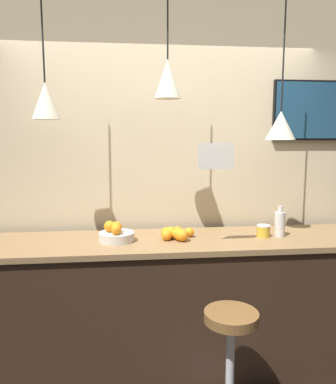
% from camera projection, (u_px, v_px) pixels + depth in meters
% --- Properties ---
extents(back_wall, '(8.00, 0.06, 2.90)m').
position_uv_depth(back_wall, '(162.00, 177.00, 3.12)').
color(back_wall, beige).
rests_on(back_wall, ground_plane).
extents(service_counter, '(3.07, 0.66, 1.04)m').
position_uv_depth(service_counter, '(168.00, 306.00, 2.81)').
color(service_counter, black).
rests_on(service_counter, ground_plane).
extents(bar_stool, '(0.41, 0.41, 0.77)m').
position_uv_depth(bar_stool, '(230.00, 358.00, 2.22)').
color(bar_stool, '#B7B7BC').
rests_on(bar_stool, ground_plane).
extents(fruit_bowl, '(0.25, 0.25, 0.15)m').
position_uv_depth(fruit_bowl, '(116.00, 234.00, 2.68)').
color(fruit_bowl, beige).
rests_on(fruit_bowl, service_counter).
extents(orange_pile, '(0.25, 0.24, 0.09)m').
position_uv_depth(orange_pile, '(176.00, 234.00, 2.75)').
color(orange_pile, orange).
rests_on(orange_pile, service_counter).
extents(juice_bottle, '(0.08, 0.08, 0.23)m').
position_uv_depth(juice_bottle, '(280.00, 224.00, 2.81)').
color(juice_bottle, silver).
rests_on(juice_bottle, service_counter).
extents(spread_jar, '(0.10, 0.10, 0.09)m').
position_uv_depth(spread_jar, '(263.00, 231.00, 2.80)').
color(spread_jar, gold).
rests_on(spread_jar, service_counter).
extents(pendant_lamp_left, '(0.19, 0.19, 0.91)m').
position_uv_depth(pendant_lamp_left, '(46.00, 100.00, 2.53)').
color(pendant_lamp_left, black).
extents(pendant_lamp_middle, '(0.19, 0.19, 0.76)m').
position_uv_depth(pendant_lamp_middle, '(168.00, 79.00, 2.60)').
color(pendant_lamp_middle, black).
extents(pendant_lamp_right, '(0.22, 0.22, 1.05)m').
position_uv_depth(pendant_lamp_right, '(281.00, 125.00, 2.73)').
color(pendant_lamp_right, black).
extents(mounted_tv, '(0.73, 0.04, 0.49)m').
position_uv_depth(mounted_tv, '(315.00, 111.00, 3.12)').
color(mounted_tv, black).
extents(hanging_menu_board, '(0.24, 0.01, 0.17)m').
position_uv_depth(hanging_menu_board, '(216.00, 156.00, 2.44)').
color(hanging_menu_board, silver).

